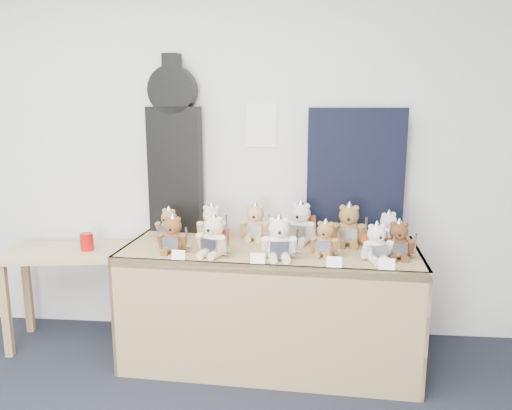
# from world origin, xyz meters

# --- Properties ---
(room_shell) EXTENTS (6.00, 6.00, 6.00)m
(room_shell) POSITION_xyz_m (0.79, 2.49, 1.53)
(room_shell) COLOR silver
(room_shell) RESTS_ON floor
(display_table) EXTENTS (1.92, 0.89, 0.78)m
(display_table) POSITION_xyz_m (0.88, 1.98, 0.62)
(display_table) COLOR #9B794F
(display_table) RESTS_ON floor
(side_table) EXTENTS (0.89, 0.58, 0.69)m
(side_table) POSITION_xyz_m (-0.54, 2.16, 0.57)
(side_table) COLOR #9E8D55
(side_table) RESTS_ON floor
(guitar_case) EXTENTS (0.39, 0.15, 1.24)m
(guitar_case) POSITION_xyz_m (0.19, 2.40, 1.39)
(guitar_case) COLOR black
(guitar_case) RESTS_ON display_table
(navy_board) EXTENTS (0.66, 0.05, 0.88)m
(navy_board) POSITION_xyz_m (1.44, 2.37, 1.22)
(navy_board) COLOR black
(navy_board) RESTS_ON display_table
(red_cup) EXTENTS (0.09, 0.09, 0.12)m
(red_cup) POSITION_xyz_m (-0.39, 2.15, 0.75)
(red_cup) COLOR #AA0B0B
(red_cup) RESTS_ON side_table
(teddy_front_far_left) EXTENTS (0.21, 0.17, 0.26)m
(teddy_front_far_left) POSITION_xyz_m (0.29, 1.87, 0.89)
(teddy_front_far_left) COLOR brown
(teddy_front_far_left) RESTS_ON display_table
(teddy_front_left) EXTENTS (0.23, 0.22, 0.28)m
(teddy_front_left) POSITION_xyz_m (0.56, 1.82, 0.89)
(teddy_front_left) COLOR beige
(teddy_front_left) RESTS_ON display_table
(teddy_front_centre) EXTENTS (0.24, 0.20, 0.29)m
(teddy_front_centre) POSITION_xyz_m (0.95, 1.79, 0.90)
(teddy_front_centre) COLOR silver
(teddy_front_centre) RESTS_ON display_table
(teddy_front_right) EXTENTS (0.20, 0.18, 0.24)m
(teddy_front_right) POSITION_xyz_m (1.23, 1.88, 0.88)
(teddy_front_right) COLOR olive
(teddy_front_right) RESTS_ON display_table
(teddy_front_far_right) EXTENTS (0.21, 0.19, 0.25)m
(teddy_front_far_right) POSITION_xyz_m (1.52, 1.81, 0.88)
(teddy_front_far_right) COLOR silver
(teddy_front_far_right) RESTS_ON display_table
(teddy_front_end) EXTENTS (0.21, 0.17, 0.26)m
(teddy_front_end) POSITION_xyz_m (1.66, 1.87, 0.88)
(teddy_front_end) COLOR brown
(teddy_front_end) RESTS_ON display_table
(teddy_back_left) EXTENTS (0.23, 0.20, 0.27)m
(teddy_back_left) POSITION_xyz_m (0.48, 2.16, 0.89)
(teddy_back_left) COLOR beige
(teddy_back_left) RESTS_ON display_table
(teddy_back_centre_left) EXTENTS (0.23, 0.19, 0.28)m
(teddy_back_centre_left) POSITION_xyz_m (0.77, 2.21, 0.89)
(teddy_back_centre_left) COLOR tan
(teddy_back_centre_left) RESTS_ON display_table
(teddy_back_centre_right) EXTENTS (0.25, 0.23, 0.30)m
(teddy_back_centre_right) POSITION_xyz_m (1.08, 2.17, 0.90)
(teddy_back_centre_right) COLOR beige
(teddy_back_centre_right) RESTS_ON display_table
(teddy_back_right) EXTENTS (0.25, 0.21, 0.30)m
(teddy_back_right) POSITION_xyz_m (1.39, 2.13, 0.90)
(teddy_back_right) COLOR olive
(teddy_back_right) RESTS_ON display_table
(teddy_back_end) EXTENTS (0.21, 0.20, 0.25)m
(teddy_back_end) POSITION_xyz_m (1.65, 2.15, 0.88)
(teddy_back_end) COLOR silver
(teddy_back_end) RESTS_ON display_table
(teddy_back_far_left) EXTENTS (0.20, 0.19, 0.24)m
(teddy_back_far_left) POSITION_xyz_m (0.19, 2.15, 0.88)
(teddy_back_far_left) COLOR olive
(teddy_back_far_left) RESTS_ON display_table
(entry_card_a) EXTENTS (0.08, 0.02, 0.06)m
(entry_card_a) POSITION_xyz_m (0.37, 1.71, 0.81)
(entry_card_a) COLOR white
(entry_card_a) RESTS_ON display_table
(entry_card_b) EXTENTS (0.09, 0.02, 0.06)m
(entry_card_b) POSITION_xyz_m (0.84, 1.68, 0.82)
(entry_card_b) COLOR white
(entry_card_b) RESTS_ON display_table
(entry_card_c) EXTENTS (0.09, 0.02, 0.06)m
(entry_card_c) POSITION_xyz_m (1.27, 1.65, 0.82)
(entry_card_c) COLOR white
(entry_card_c) RESTS_ON display_table
(entry_card_d) EXTENTS (0.09, 0.02, 0.06)m
(entry_card_d) POSITION_xyz_m (1.56, 1.64, 0.82)
(entry_card_d) COLOR white
(entry_card_d) RESTS_ON display_table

